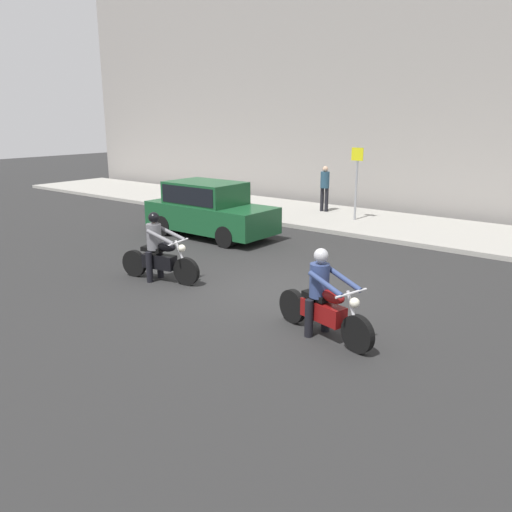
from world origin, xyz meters
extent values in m
plane|color=#262626|center=(0.00, 0.00, 0.00)|extent=(80.00, 80.00, 0.00)
cube|color=#99968E|center=(0.00, 8.00, 0.07)|extent=(40.00, 4.40, 0.14)
cube|color=gray|center=(0.00, 11.40, 6.70)|extent=(40.00, 1.40, 13.40)
cylinder|color=black|center=(3.00, -1.55, 0.32)|extent=(0.64, 0.28, 0.63)
cylinder|color=black|center=(1.46, -1.15, 0.32)|extent=(0.64, 0.28, 0.63)
cylinder|color=silver|center=(2.88, -1.52, 0.64)|extent=(0.33, 0.14, 0.71)
cube|color=maroon|center=(2.23, -1.35, 0.46)|extent=(0.92, 0.49, 0.32)
ellipsoid|color=maroon|center=(2.44, -1.40, 0.79)|extent=(0.53, 0.35, 0.22)
cube|color=black|center=(2.05, -1.30, 0.69)|extent=(0.56, 0.36, 0.10)
cylinder|color=silver|center=(2.82, -1.51, 0.96)|extent=(0.22, 0.69, 0.04)
sphere|color=silver|center=(2.90, -1.53, 0.82)|extent=(0.17, 0.17, 0.17)
cylinder|color=silver|center=(1.98, -1.12, 0.34)|extent=(0.69, 0.25, 0.07)
cylinder|color=black|center=(2.04, -1.51, 0.34)|extent=(0.18, 0.18, 0.67)
cylinder|color=black|center=(2.14, -1.12, 0.34)|extent=(0.18, 0.18, 0.67)
cylinder|color=navy|center=(2.11, -1.32, 0.99)|extent=(0.42, 0.42, 0.59)
cylinder|color=navy|center=(2.41, -1.62, 1.06)|extent=(0.76, 0.28, 0.29)
cylinder|color=navy|center=(2.52, -1.20, 1.06)|extent=(0.76, 0.28, 0.29)
sphere|color=tan|center=(2.13, -1.32, 1.40)|extent=(0.20, 0.20, 0.20)
sphere|color=#B7B7BC|center=(2.13, -1.32, 1.43)|extent=(0.25, 0.25, 0.25)
cylinder|color=black|center=(-1.68, -0.79, 0.32)|extent=(0.65, 0.24, 0.64)
cylinder|color=black|center=(-3.13, -1.08, 0.32)|extent=(0.65, 0.24, 0.64)
cylinder|color=silver|center=(-1.79, -0.82, 0.65)|extent=(0.34, 0.12, 0.73)
cube|color=black|center=(-2.40, -0.94, 0.46)|extent=(0.85, 0.43, 0.32)
ellipsoid|color=black|center=(-2.19, -0.90, 0.83)|extent=(0.52, 0.33, 0.22)
cube|color=black|center=(-2.58, -0.97, 0.73)|extent=(0.56, 0.34, 0.10)
cylinder|color=silver|center=(-1.85, -0.83, 0.99)|extent=(0.17, 0.69, 0.04)
sphere|color=silver|center=(-1.78, -0.81, 0.85)|extent=(0.17, 0.17, 0.17)
cylinder|color=silver|center=(-2.73, -0.84, 0.34)|extent=(0.70, 0.20, 0.07)
cylinder|color=black|center=(-2.50, -1.16, 0.36)|extent=(0.18, 0.18, 0.71)
cylinder|color=black|center=(-2.58, -0.77, 0.36)|extent=(0.18, 0.18, 0.71)
cylinder|color=slate|center=(-2.52, -0.96, 1.03)|extent=(0.40, 0.40, 0.60)
cylinder|color=slate|center=(-2.15, -1.11, 1.10)|extent=(0.71, 0.23, 0.31)
cylinder|color=slate|center=(-2.23, -0.68, 1.10)|extent=(0.71, 0.23, 0.31)
sphere|color=tan|center=(-2.50, -0.96, 1.45)|extent=(0.20, 0.20, 0.20)
sphere|color=black|center=(-2.50, -0.96, 1.48)|extent=(0.25, 0.25, 0.25)
cube|color=#164C28|center=(-4.59, 3.16, 0.64)|extent=(4.23, 1.76, 0.80)
cube|color=#164C28|center=(-4.80, 3.16, 1.38)|extent=(2.33, 1.62, 0.68)
cube|color=black|center=(-4.80, 3.16, 1.38)|extent=(2.14, 1.65, 0.54)
cylinder|color=black|center=(-3.28, 3.16, 0.32)|extent=(0.64, 1.82, 0.64)
cylinder|color=black|center=(-5.90, 3.16, 0.32)|extent=(0.64, 1.82, 0.64)
cylinder|color=gray|center=(-2.01, 7.84, 1.41)|extent=(0.08, 0.08, 2.54)
cube|color=yellow|center=(-2.01, 7.81, 2.43)|extent=(0.44, 0.03, 0.44)
cylinder|color=black|center=(-3.84, 8.63, 0.59)|extent=(0.14, 0.14, 0.90)
cylinder|color=black|center=(-3.64, 8.63, 0.59)|extent=(0.14, 0.14, 0.90)
cylinder|color=#234256|center=(-3.74, 8.63, 1.35)|extent=(0.34, 0.34, 0.62)
sphere|color=tan|center=(-3.74, 8.63, 1.76)|extent=(0.21, 0.21, 0.21)
camera|label=1|loc=(6.52, -8.69, 3.71)|focal=36.68mm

